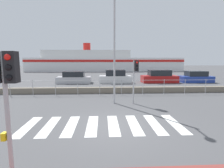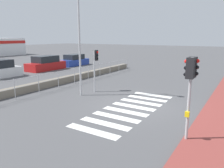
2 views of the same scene
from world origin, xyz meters
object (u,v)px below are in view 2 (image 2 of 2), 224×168
traffic_light_near (191,77)px  parked_car_blue (74,61)px  parked_car_red (46,64)px  traffic_light_far (95,61)px  streetlamp (82,28)px

traffic_light_near → parked_car_blue: bearing=51.5°
parked_car_red → traffic_light_near: bearing=-117.8°
traffic_light_far → parked_car_red: size_ratio=0.64×
traffic_light_far → parked_car_red: 11.57m
traffic_light_far → parked_car_red: bearing=64.5°
streetlamp → traffic_light_near: bearing=-112.6°
traffic_light_near → parked_car_blue: size_ratio=0.75×
traffic_light_near → streetlamp: 7.65m
streetlamp → parked_car_red: size_ratio=1.53×
traffic_light_near → parked_car_red: traffic_light_near is taller
traffic_light_near → parked_car_red: 19.62m
parked_car_blue → streetlamp: bearing=-136.3°
parked_car_red → traffic_light_far: bearing=-115.5°
traffic_light_near → parked_car_red: size_ratio=0.69×
traffic_light_near → parked_car_red: (9.12, 17.30, -1.65)m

